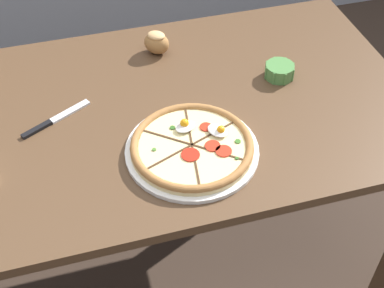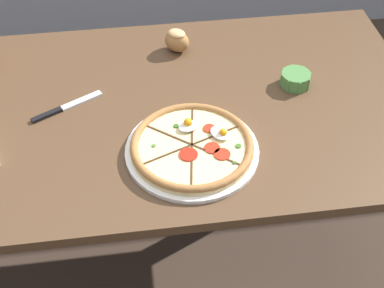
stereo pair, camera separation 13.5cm
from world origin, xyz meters
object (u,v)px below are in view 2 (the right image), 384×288
Objects in this scene: dining_table at (148,131)px; knife_main at (66,107)px; pizza at (192,147)px; ramekin_bowl at (295,79)px; bread_piece_near at (177,40)px.

knife_main reaches higher than dining_table.
knife_main is at bearing 146.27° from pizza.
bread_piece_near reaches higher than ramekin_bowl.
bread_piece_near is at bearing 6.63° from knife_main.
dining_table is 8.06× the size of knife_main.
ramekin_bowl is 0.90× the size of bread_piece_near.
bread_piece_near is (-0.32, 0.22, 0.02)m from ramekin_bowl.
pizza is at bearing -61.76° from knife_main.
dining_table is 17.31× the size of ramekin_bowl.
dining_table is at bearing 118.89° from pizza.
ramekin_bowl is at bearing 34.79° from pizza.
ramekin_bowl is at bearing -26.76° from knife_main.
ramekin_bowl is 0.39m from bread_piece_near.
ramekin_bowl is 0.66m from knife_main.
ramekin_bowl reaches higher than dining_table.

